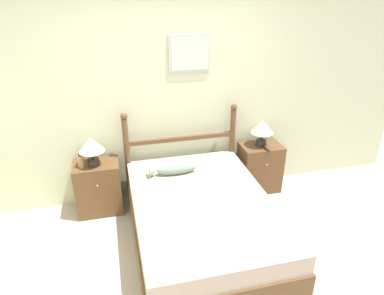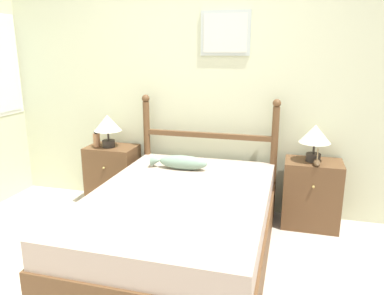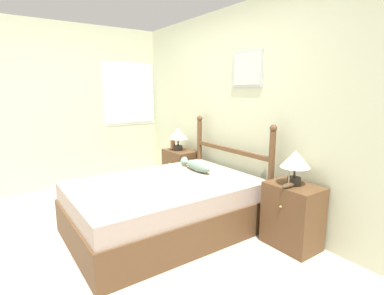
# 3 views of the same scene
# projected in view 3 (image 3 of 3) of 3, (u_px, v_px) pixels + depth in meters

# --- Properties ---
(ground_plane) EXTENTS (16.00, 16.00, 0.00)m
(ground_plane) POSITION_uv_depth(u_px,v_px,m) (107.00, 240.00, 3.13)
(ground_plane) COLOR #B7AD9E
(wall_back) EXTENTS (6.40, 0.08, 2.55)m
(wall_back) POSITION_uv_depth(u_px,v_px,m) (233.00, 111.00, 3.85)
(wall_back) COLOR beige
(wall_back) RESTS_ON ground_plane
(wall_left) EXTENTS (0.08, 6.40, 2.55)m
(wall_left) POSITION_uv_depth(u_px,v_px,m) (56.00, 107.00, 4.60)
(wall_left) COLOR beige
(wall_left) RESTS_ON ground_plane
(bed) EXTENTS (1.38, 1.99, 0.56)m
(bed) POSITION_uv_depth(u_px,v_px,m) (165.00, 207.00, 3.31)
(bed) COLOR brown
(bed) RESTS_ON ground_plane
(headboard) EXTENTS (1.39, 0.08, 1.19)m
(headboard) POSITION_uv_depth(u_px,v_px,m) (230.00, 162.00, 3.78)
(headboard) COLOR brown
(headboard) RESTS_ON ground_plane
(nightstand_left) EXTENTS (0.52, 0.38, 0.64)m
(nightstand_left) POSITION_uv_depth(u_px,v_px,m) (180.00, 170.00, 4.61)
(nightstand_left) COLOR brown
(nightstand_left) RESTS_ON ground_plane
(nightstand_right) EXTENTS (0.52, 0.38, 0.64)m
(nightstand_right) POSITION_uv_depth(u_px,v_px,m) (292.00, 216.00, 2.97)
(nightstand_right) COLOR brown
(nightstand_right) RESTS_ON ground_plane
(table_lamp_left) EXTENTS (0.28, 0.28, 0.34)m
(table_lamp_left) POSITION_uv_depth(u_px,v_px,m) (178.00, 135.00, 4.50)
(table_lamp_left) COLOR #2D2823
(table_lamp_left) RESTS_ON nightstand_left
(table_lamp_right) EXTENTS (0.28, 0.28, 0.34)m
(table_lamp_right) POSITION_uv_depth(u_px,v_px,m) (295.00, 161.00, 2.87)
(table_lamp_right) COLOR #2D2823
(table_lamp_right) RESTS_ON nightstand_right
(bottle) EXTENTS (0.07, 0.07, 0.18)m
(bottle) POSITION_uv_depth(u_px,v_px,m) (173.00, 144.00, 4.63)
(bottle) COLOR tan
(bottle) RESTS_ON nightstand_left
(model_boat) EXTENTS (0.06, 0.17, 0.15)m
(model_boat) POSITION_uv_depth(u_px,v_px,m) (288.00, 185.00, 2.82)
(model_boat) COLOR #4C3823
(model_boat) RESTS_ON nightstand_right
(fish_pillow) EXTENTS (0.53, 0.13, 0.13)m
(fish_pillow) POSITION_uv_depth(u_px,v_px,m) (196.00, 165.00, 3.70)
(fish_pillow) COLOR gray
(fish_pillow) RESTS_ON bed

